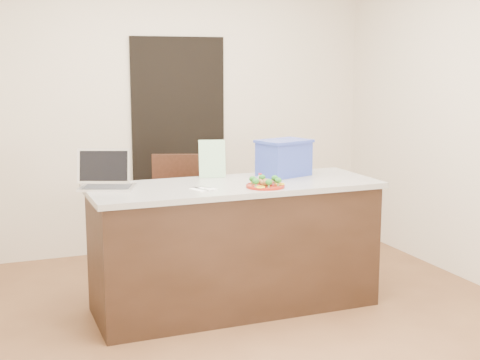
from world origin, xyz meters
name	(u,v)px	position (x,y,z in m)	size (l,w,h in m)	color
ground	(248,319)	(0.00, 0.00, 0.00)	(4.00, 4.00, 0.00)	brown
room_shell	(248,85)	(0.00, 0.00, 1.62)	(4.00, 4.00, 4.00)	white
doorway	(179,144)	(0.10, 1.98, 1.00)	(0.90, 0.02, 2.00)	black
island	(235,246)	(0.00, 0.25, 0.46)	(2.06, 0.76, 0.92)	black
plate	(265,186)	(0.14, 0.04, 0.93)	(0.27, 0.27, 0.02)	maroon
meatballs	(266,182)	(0.15, 0.03, 0.96)	(0.10, 0.11, 0.04)	brown
broccoli	(265,180)	(0.14, 0.04, 0.97)	(0.22, 0.23, 0.04)	#165416
pepper_rings	(265,184)	(0.14, 0.04, 0.94)	(0.24, 0.24, 0.01)	yellow
napkin	(203,189)	(-0.28, 0.11, 0.92)	(0.14, 0.14, 0.01)	silver
fork	(200,188)	(-0.30, 0.12, 0.93)	(0.06, 0.16, 0.00)	#AFAFB4
knife	(208,188)	(-0.25, 0.09, 0.93)	(0.07, 0.17, 0.01)	white
yogurt_bottle	(260,179)	(0.17, 0.18, 0.95)	(0.03, 0.03, 0.07)	silver
laptop	(106,177)	(-0.88, 0.44, 0.99)	(0.43, 0.41, 0.26)	silver
leaflet	(212,159)	(-0.07, 0.54, 1.06)	(0.20, 0.00, 0.28)	silver
blue_box	(284,158)	(0.46, 0.42, 1.06)	(0.44, 0.37, 0.27)	#2A3C9A
chair	(183,208)	(-0.12, 1.12, 0.57)	(0.58, 0.59, 1.01)	#381C11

